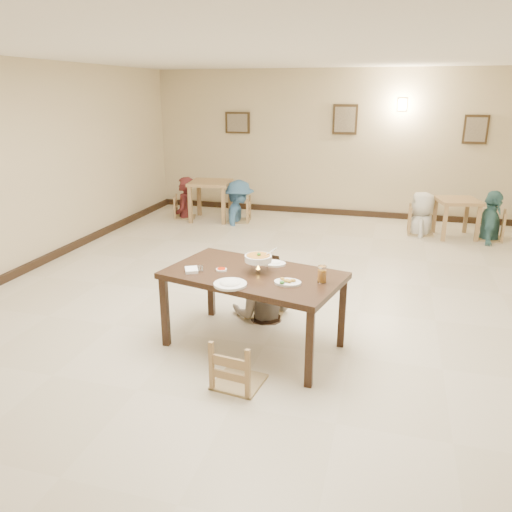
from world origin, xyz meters
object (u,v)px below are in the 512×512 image
(chair_near, at_px, (238,339))
(bg_table_left, at_px, (210,188))
(chair_far, at_px, (266,278))
(bg_diner_b, at_px, (238,180))
(bg_diner_c, at_px, (424,192))
(drink_glass, at_px, (322,275))
(bg_diner_d, at_px, (495,191))
(bg_chair_rl, at_px, (423,208))
(bg_chair_rr, at_px, (492,212))
(bg_chair_lr, at_px, (239,199))
(main_diner, at_px, (263,253))
(curry_warmer, at_px, (258,258))
(bg_chair_ll, at_px, (184,197))
(bg_diner_a, at_px, (183,177))
(bg_table_right, at_px, (457,206))
(main_table, at_px, (253,280))

(chair_near, distance_m, bg_table_left, 6.19)
(chair_far, distance_m, bg_diner_b, 4.51)
(chair_near, bearing_deg, bg_diner_c, -99.86)
(drink_glass, height_order, bg_diner_d, bg_diner_d)
(chair_near, bearing_deg, bg_chair_rl, -99.86)
(bg_chair_rr, bearing_deg, bg_chair_lr, -81.86)
(bg_chair_lr, height_order, bg_chair_rr, bg_chair_rr)
(main_diner, relative_size, bg_chair_rr, 1.58)
(chair_far, height_order, main_diner, main_diner)
(curry_warmer, relative_size, bg_table_left, 0.34)
(bg_table_left, height_order, bg_chair_ll, bg_chair_ll)
(bg_diner_a, xyz_separation_m, bg_diner_b, (1.19, 0.00, -0.01))
(main_diner, bearing_deg, bg_chair_lr, -75.52)
(curry_warmer, distance_m, bg_diner_c, 5.30)
(main_diner, height_order, bg_chair_lr, main_diner)
(bg_chair_lr, distance_m, bg_diner_d, 4.77)
(bg_diner_b, bearing_deg, bg_diner_d, -99.09)
(bg_table_right, relative_size, bg_diner_b, 0.50)
(bg_table_left, xyz_separation_m, bg_chair_ll, (-0.60, 0.02, -0.22))
(chair_far, distance_m, bg_diner_d, 5.21)
(curry_warmer, height_order, bg_chair_lr, curry_warmer)
(main_diner, relative_size, bg_diner_b, 0.93)
(bg_table_left, relative_size, bg_diner_a, 0.52)
(bg_chair_lr, distance_m, bg_chair_rl, 3.57)
(main_table, bearing_deg, bg_diner_b, 122.29)
(drink_glass, xyz_separation_m, bg_diner_a, (-3.63, 5.07, -0.03))
(chair_near, relative_size, bg_diner_c, 0.57)
(bg_chair_ll, xyz_separation_m, bg_diner_b, (1.19, 0.00, 0.41))
(main_table, bearing_deg, bg_table_right, 77.14)
(bg_diner_a, bearing_deg, bg_diner_d, 76.62)
(bg_diner_d, bearing_deg, main_diner, 152.10)
(chair_far, bearing_deg, bg_table_left, 114.14)
(bg_chair_rr, xyz_separation_m, bg_diner_b, (-4.75, 0.01, 0.35))
(chair_far, height_order, drink_glass, drink_glass)
(chair_far, relative_size, drink_glass, 5.53)
(main_table, distance_m, bg_diner_c, 5.35)
(bg_table_left, height_order, bg_diner_a, bg_diner_a)
(bg_chair_lr, bearing_deg, curry_warmer, 11.64)
(drink_glass, bearing_deg, bg_diner_b, 115.63)
(drink_glass, distance_m, bg_diner_a, 6.23)
(drink_glass, bearing_deg, bg_diner_a, 125.59)
(bg_chair_rl, relative_size, bg_diner_c, 0.62)
(bg_chair_rl, relative_size, bg_diner_a, 0.58)
(chair_near, relative_size, bg_chair_lr, 0.94)
(bg_chair_ll, height_order, bg_chair_rl, bg_chair_rl)
(bg_diner_c, height_order, bg_diner_d, bg_diner_d)
(bg_diner_a, distance_m, bg_diner_b, 1.19)
(bg_chair_lr, distance_m, bg_diner_a, 1.25)
(main_diner, relative_size, bg_diner_a, 0.91)
(chair_far, distance_m, bg_chair_lr, 4.49)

